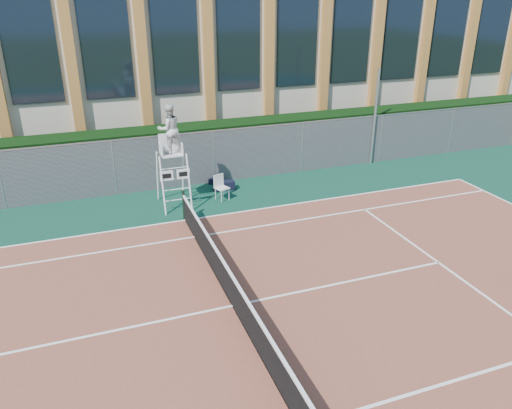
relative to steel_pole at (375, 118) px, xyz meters
name	(u,v)px	position (x,y,z in m)	size (l,w,h in m)	color
ground	(233,307)	(-9.51, -8.70, -2.17)	(120.00, 120.00, 0.00)	#233814
apron	(222,287)	(-9.51, -7.70, -2.16)	(36.00, 20.00, 0.01)	#0C3628
tennis_court	(233,306)	(-9.51, -8.70, -2.15)	(23.77, 10.97, 0.02)	brown
tennis_net	(232,289)	(-9.51, -8.70, -1.63)	(0.10, 11.30, 1.10)	black
fence	(166,163)	(-9.51, 0.10, -1.07)	(40.00, 0.06, 2.20)	#595E60
hedge	(160,154)	(-9.51, 1.30, -1.07)	(40.00, 1.40, 2.20)	black
building	(130,57)	(-9.51, 9.25, 1.98)	(45.00, 10.60, 8.22)	beige
steel_pole	(375,118)	(0.00, 0.00, 0.00)	(0.12, 0.12, 4.34)	#9EA0A5
umpire_chair	(170,132)	(-9.57, -1.65, 0.65)	(1.08, 1.66, 3.85)	white
plastic_chair	(220,185)	(-7.78, -1.74, -1.58)	(0.59, 0.59, 0.98)	silver
sports_bag_near	(224,186)	(-7.38, -0.87, -1.98)	(0.84, 0.34, 0.36)	black
sports_bag_far	(216,182)	(-7.53, -0.16, -2.04)	(0.57, 0.25, 0.23)	black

